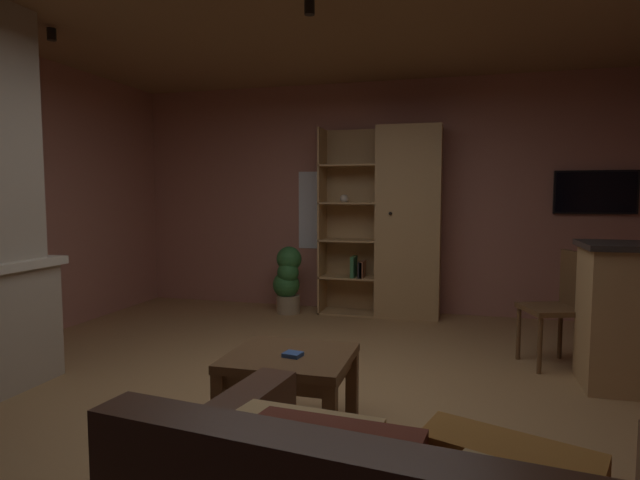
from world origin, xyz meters
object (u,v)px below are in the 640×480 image
Objects in this scene: bookshelf_cabinet at (401,223)px; coffee_table at (290,368)px; wall_mounted_tv at (595,192)px; potted_floor_plant at (288,279)px; table_book_0 at (293,354)px; dining_chair at (562,301)px.

coffee_table is (-0.29, -3.09, -0.68)m from bookshelf_cabinet.
wall_mounted_tv is at bearing 55.13° from coffee_table.
coffee_table is 0.90× the size of potted_floor_plant.
table_book_0 is 0.13× the size of potted_floor_plant.
bookshelf_cabinet is 2.31× the size of dining_chair.
dining_chair is 1.19× the size of potted_floor_plant.
coffee_table is 0.12m from table_book_0.
dining_chair is at bearing 44.06° from coffee_table.
potted_floor_plant is (-1.02, 2.95, -0.06)m from table_book_0.
table_book_0 is 0.12× the size of wall_mounted_tv.
potted_floor_plant is 3.46m from wall_mounted_tv.
potted_floor_plant is (-1.28, -0.18, -0.65)m from bookshelf_cabinet.
potted_floor_plant is at bearing -171.80° from bookshelf_cabinet.
wall_mounted_tv is at bearing 5.97° from bookshelf_cabinet.
bookshelf_cabinet is 2.61× the size of wall_mounted_tv.
coffee_table is 4.15m from wall_mounted_tv.
dining_chair reaches higher than table_book_0.
bookshelf_cabinet is at bearing 8.20° from potted_floor_plant.
dining_chair reaches higher than coffee_table.
table_book_0 is 4.15m from wall_mounted_tv.
table_book_0 is at bearing -134.55° from dining_chair.
wall_mounted_tv is (3.29, 0.39, 1.00)m from potted_floor_plant.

